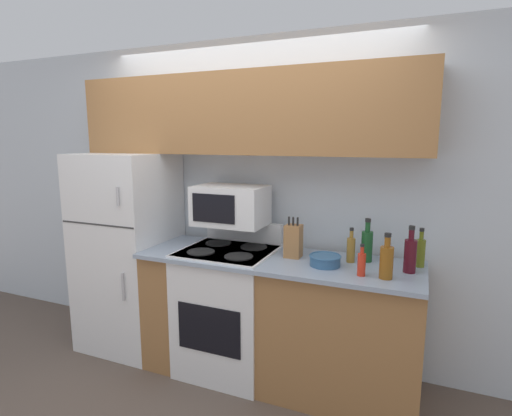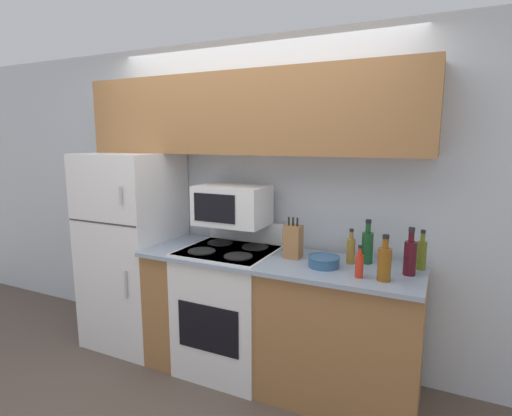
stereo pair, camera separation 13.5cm
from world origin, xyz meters
TOP-DOWN VIEW (x-y plane):
  - ground_plane at (0.00, 0.00)m, footprint 12.00×12.00m
  - wall_back at (0.00, 0.70)m, footprint 8.00×0.05m
  - lower_cabinets at (0.36, 0.31)m, footprint 1.99×0.66m
  - refrigerator at (-0.99, 0.33)m, footprint 0.72×0.69m
  - upper_cabinets at (0.00, 0.50)m, footprint 2.71×0.34m
  - stove at (-0.02, 0.30)m, footprint 0.68×0.64m
  - microwave at (-0.06, 0.42)m, footprint 0.54×0.36m
  - knife_block at (0.47, 0.35)m, footprint 0.11×0.11m
  - bowl at (0.72, 0.25)m, footprint 0.21×0.21m
  - bottle_wine_green at (0.96, 0.45)m, footprint 0.08×0.08m
  - bottle_wine_red at (1.24, 0.32)m, footprint 0.08×0.08m
  - bottle_hot_sauce at (0.97, 0.14)m, footprint 0.05×0.05m
  - bottle_vinegar at (0.86, 0.39)m, footprint 0.06×0.06m
  - bottle_whiskey at (1.11, 0.14)m, footprint 0.08×0.08m
  - bottle_olive_oil at (1.30, 0.46)m, footprint 0.06×0.06m

SIDE VIEW (x-z plane):
  - ground_plane at x=0.00m, z-range 0.00..0.00m
  - lower_cabinets at x=0.36m, z-range 0.00..0.94m
  - stove at x=-0.02m, z-range -0.06..1.05m
  - refrigerator at x=-0.99m, z-range 0.00..1.65m
  - bowl at x=0.72m, z-range 0.94..1.01m
  - bottle_hot_sauce at x=0.97m, z-range 0.92..1.12m
  - bottle_vinegar at x=0.86m, z-range 0.91..1.15m
  - bottle_olive_oil at x=1.30m, z-range 0.91..1.17m
  - bottle_whiskey at x=1.11m, z-range 0.91..1.19m
  - bottle_wine_green at x=0.96m, z-range 0.91..1.21m
  - bottle_wine_red at x=1.24m, z-range 0.91..1.21m
  - knife_block at x=0.47m, z-range 0.91..1.20m
  - microwave at x=-0.06m, z-range 1.12..1.42m
  - wall_back at x=0.00m, z-range 0.00..2.55m
  - upper_cabinets at x=0.00m, z-range 1.65..2.25m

